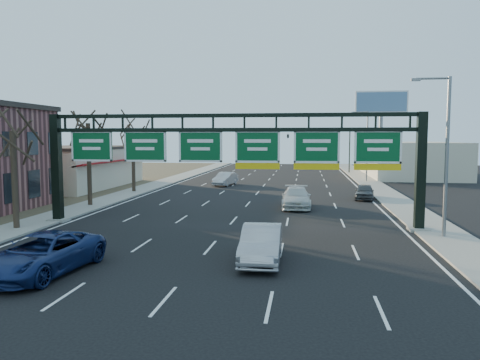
# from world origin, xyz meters

# --- Properties ---
(ground) EXTENTS (160.00, 160.00, 0.00)m
(ground) POSITION_xyz_m (0.00, 0.00, 0.00)
(ground) COLOR black
(ground) RESTS_ON ground
(sidewalk_left) EXTENTS (3.00, 120.00, 0.12)m
(sidewalk_left) POSITION_xyz_m (-12.80, 20.00, 0.06)
(sidewalk_left) COLOR gray
(sidewalk_left) RESTS_ON ground
(sidewalk_right) EXTENTS (3.00, 120.00, 0.12)m
(sidewalk_right) POSITION_xyz_m (12.80, 20.00, 0.06)
(sidewalk_right) COLOR gray
(sidewalk_right) RESTS_ON ground
(lane_markings) EXTENTS (21.60, 120.00, 0.01)m
(lane_markings) POSITION_xyz_m (0.00, 20.00, 0.01)
(lane_markings) COLOR white
(lane_markings) RESTS_ON ground
(sign_gantry) EXTENTS (24.60, 1.20, 7.20)m
(sign_gantry) POSITION_xyz_m (0.16, 8.00, 4.63)
(sign_gantry) COLOR black
(sign_gantry) RESTS_ON ground
(cream_strip) EXTENTS (10.90, 18.40, 4.70)m
(cream_strip) POSITION_xyz_m (-21.48, 29.00, 2.36)
(cream_strip) COLOR #B9B199
(cream_strip) RESTS_ON ground
(building_right_distant) EXTENTS (12.00, 20.00, 5.00)m
(building_right_distant) POSITION_xyz_m (20.00, 50.00, 2.50)
(building_right_distant) COLOR #B9B199
(building_right_distant) RESTS_ON ground
(tree_gantry) EXTENTS (3.60, 3.60, 8.48)m
(tree_gantry) POSITION_xyz_m (-12.80, 5.00, 7.11)
(tree_gantry) COLOR #2D2419
(tree_gantry) RESTS_ON sidewalk_left
(tree_mid) EXTENTS (3.60, 3.60, 9.24)m
(tree_mid) POSITION_xyz_m (-12.80, 15.00, 7.85)
(tree_mid) COLOR #2D2419
(tree_mid) RESTS_ON sidewalk_left
(tree_far) EXTENTS (3.60, 3.60, 8.86)m
(tree_far) POSITION_xyz_m (-12.80, 25.00, 7.48)
(tree_far) COLOR #2D2419
(tree_far) RESTS_ON sidewalk_left
(streetlight_near) EXTENTS (2.15, 0.22, 9.00)m
(streetlight_near) POSITION_xyz_m (12.47, 6.00, 5.08)
(streetlight_near) COLOR slate
(streetlight_near) RESTS_ON sidewalk_right
(streetlight_far) EXTENTS (2.15, 0.22, 9.00)m
(streetlight_far) POSITION_xyz_m (12.47, 40.00, 5.08)
(streetlight_far) COLOR slate
(streetlight_far) RESTS_ON sidewalk_right
(billboard_right) EXTENTS (7.00, 0.50, 12.00)m
(billboard_right) POSITION_xyz_m (15.00, 44.98, 9.06)
(billboard_right) COLOR slate
(billboard_right) RESTS_ON ground
(traffic_signal_mast) EXTENTS (10.16, 0.54, 7.00)m
(traffic_signal_mast) POSITION_xyz_m (5.69, 55.00, 5.50)
(traffic_signal_mast) COLOR black
(traffic_signal_mast) RESTS_ON ground
(car_blue_suv) EXTENTS (3.44, 6.30, 1.67)m
(car_blue_suv) POSITION_xyz_m (-5.95, -3.54, 0.84)
(car_blue_suv) COLOR navy
(car_blue_suv) RESTS_ON ground
(car_silver_sedan) EXTENTS (1.86, 5.06, 1.65)m
(car_silver_sedan) POSITION_xyz_m (2.87, -0.38, 0.83)
(car_silver_sedan) COLOR #A1A1A5
(car_silver_sedan) RESTS_ON ground
(car_white_wagon) EXTENTS (2.43, 5.68, 1.63)m
(car_white_wagon) POSITION_xyz_m (4.13, 16.59, 0.82)
(car_white_wagon) COLOR silver
(car_white_wagon) RESTS_ON ground
(car_grey_far) EXTENTS (2.20, 4.32, 1.41)m
(car_grey_far) POSITION_xyz_m (10.25, 22.63, 0.70)
(car_grey_far) COLOR #424548
(car_grey_far) RESTS_ON ground
(car_silver_distant) EXTENTS (2.55, 4.94, 1.55)m
(car_silver_distant) POSITION_xyz_m (-4.54, 33.15, 0.78)
(car_silver_distant) COLOR #ACADB1
(car_silver_distant) RESTS_ON ground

